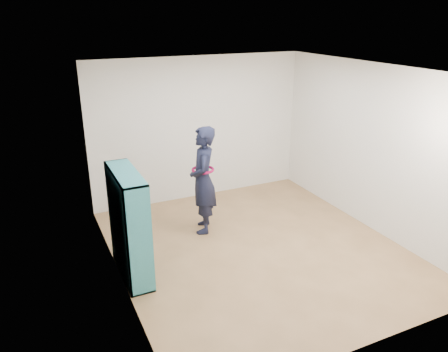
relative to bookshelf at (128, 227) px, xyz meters
name	(u,v)px	position (x,y,z in m)	size (l,w,h in m)	color
floor	(257,249)	(1.86, -0.14, -0.70)	(4.50, 4.50, 0.00)	brown
ceiling	(263,70)	(1.86, -0.14, 1.90)	(4.50, 4.50, 0.00)	white
wall_left	(115,189)	(-0.14, -0.14, 0.60)	(0.02, 4.50, 2.60)	silver
wall_right	(372,148)	(3.86, -0.14, 0.60)	(0.02, 4.50, 2.60)	silver
wall_back	(199,129)	(1.86, 2.11, 0.60)	(4.00, 0.02, 2.60)	silver
wall_front	(378,237)	(1.86, -2.39, 0.60)	(4.00, 0.02, 2.60)	silver
bookshelf	(128,227)	(0.00, 0.00, 0.00)	(0.32, 1.08, 1.44)	teal
person	(203,180)	(1.37, 0.77, 0.15)	(0.61, 0.73, 1.70)	black
smartphone	(193,171)	(1.26, 0.91, 0.26)	(0.02, 0.10, 0.14)	silver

